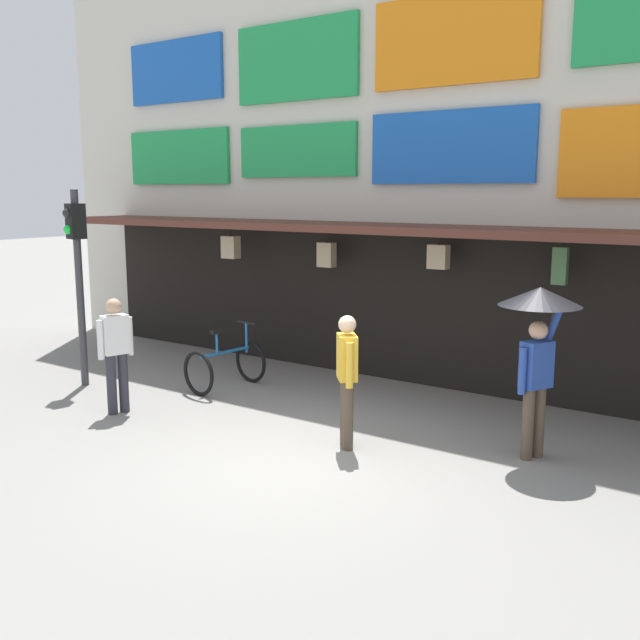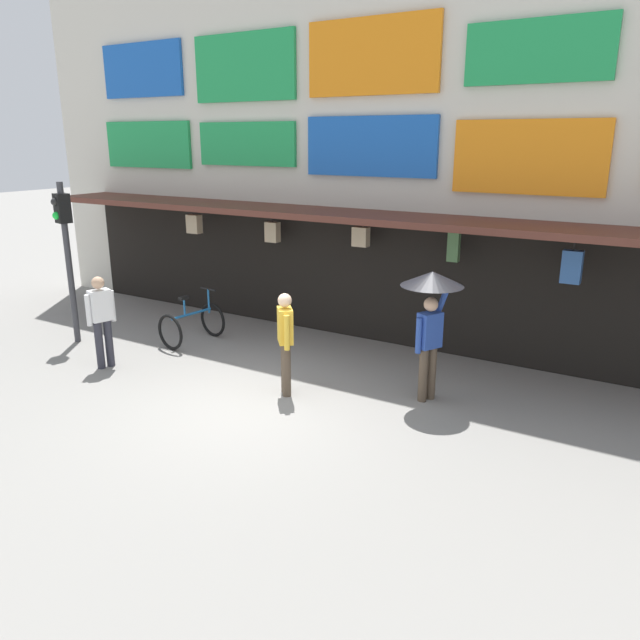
% 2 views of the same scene
% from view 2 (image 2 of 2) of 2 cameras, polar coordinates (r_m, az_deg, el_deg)
% --- Properties ---
extents(ground_plane, '(80.00, 80.00, 0.00)m').
position_cam_2_polar(ground_plane, '(9.67, -6.65, -8.02)').
color(ground_plane, gray).
extents(shopfront, '(18.00, 2.60, 8.00)m').
position_cam_2_polar(shopfront, '(12.70, 5.96, 16.28)').
color(shopfront, beige).
rests_on(shopfront, ground).
extents(traffic_light_near, '(0.33, 0.35, 3.20)m').
position_cam_2_polar(traffic_light_near, '(13.07, -22.53, 7.09)').
color(traffic_light_near, '#38383D').
rests_on(traffic_light_near, ground).
extents(bicycle_parked, '(0.86, 1.24, 1.05)m').
position_cam_2_polar(bicycle_parked, '(12.67, -11.76, -0.37)').
color(bicycle_parked, black).
rests_on(bicycle_parked, ground).
extents(pedestrian_with_umbrella, '(0.96, 0.96, 2.08)m').
position_cam_2_polar(pedestrian_with_umbrella, '(9.48, 10.27, 1.86)').
color(pedestrian_with_umbrella, brown).
rests_on(pedestrian_with_umbrella, ground).
extents(pedestrian_in_black, '(0.31, 0.51, 1.68)m').
position_cam_2_polar(pedestrian_in_black, '(11.59, -19.60, 0.27)').
color(pedestrian_in_black, '#2D2D38').
rests_on(pedestrian_in_black, ground).
extents(pedestrian_in_yellow, '(0.40, 0.42, 1.68)m').
position_cam_2_polar(pedestrian_in_yellow, '(9.77, -3.23, -1.70)').
color(pedestrian_in_yellow, brown).
rests_on(pedestrian_in_yellow, ground).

